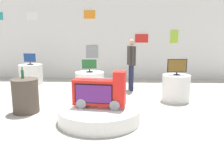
# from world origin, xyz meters

# --- Properties ---
(ground_plane) EXTENTS (30.00, 30.00, 0.00)m
(ground_plane) POSITION_xyz_m (0.00, 0.00, 0.00)
(ground_plane) COLOR #B2ADA3
(back_wall_display) EXTENTS (11.32, 0.13, 3.34)m
(back_wall_display) POSITION_xyz_m (-0.00, 4.98, 1.67)
(back_wall_display) COLOR silver
(back_wall_display) RESTS_ON ground
(main_display_pedestal) EXTENTS (1.83, 1.83, 0.32)m
(main_display_pedestal) POSITION_xyz_m (0.29, -0.20, 0.16)
(main_display_pedestal) COLOR silver
(main_display_pedestal) RESTS_ON ground
(novelty_firetruck_tv) EXTENTS (1.17, 0.48, 0.82)m
(novelty_firetruck_tv) POSITION_xyz_m (0.32, -0.21, 0.65)
(novelty_firetruck_tv) COLOR gray
(novelty_firetruck_tv) RESTS_ON main_display_pedestal
(display_pedestal_left_rear) EXTENTS (0.88, 0.88, 0.76)m
(display_pedestal_left_rear) POSITION_xyz_m (-0.20, 1.92, 0.38)
(display_pedestal_left_rear) COLOR silver
(display_pedestal_left_rear) RESTS_ON ground
(tv_on_left_rear) EXTENTS (0.49, 0.21, 0.41)m
(tv_on_left_rear) POSITION_xyz_m (-0.20, 1.92, 0.99)
(tv_on_left_rear) COLOR black
(tv_on_left_rear) RESTS_ON display_pedestal_left_rear
(display_pedestal_center_rear) EXTENTS (0.88, 0.88, 0.76)m
(display_pedestal_center_rear) POSITION_xyz_m (-2.73, 3.65, 0.38)
(display_pedestal_center_rear) COLOR silver
(display_pedestal_center_rear) RESTS_ON ground
(tv_on_center_rear) EXTENTS (0.53, 0.23, 0.44)m
(tv_on_center_rear) POSITION_xyz_m (-2.72, 3.65, 1.00)
(tv_on_center_rear) COLOR black
(tv_on_center_rear) RESTS_ON display_pedestal_center_rear
(display_pedestal_right_rear) EXTENTS (0.79, 0.79, 0.76)m
(display_pedestal_right_rear) POSITION_xyz_m (2.36, 1.51, 0.38)
(display_pedestal_right_rear) COLOR silver
(display_pedestal_right_rear) RESTS_ON ground
(tv_on_right_rear) EXTENTS (0.57, 0.18, 0.46)m
(tv_on_right_rear) POSITION_xyz_m (2.35, 1.51, 1.01)
(tv_on_right_rear) COLOR black
(tv_on_right_rear) RESTS_ON display_pedestal_right_rear
(side_table_round) EXTENTS (0.65, 0.65, 0.84)m
(side_table_round) POSITION_xyz_m (-1.58, 0.33, 0.43)
(side_table_round) COLOR #4C4238
(side_table_round) RESTS_ON ground
(bottle_on_side_table) EXTENTS (0.07, 0.07, 0.28)m
(bottle_on_side_table) POSITION_xyz_m (-1.65, 0.41, 0.95)
(bottle_on_side_table) COLOR #195926
(bottle_on_side_table) RESTS_ON side_table_round
(shopper_browsing_near_truck) EXTENTS (0.28, 0.55, 1.75)m
(shopper_browsing_near_truck) POSITION_xyz_m (1.11, 2.76, 1.03)
(shopper_browsing_near_truck) COLOR #1E233F
(shopper_browsing_near_truck) RESTS_ON ground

